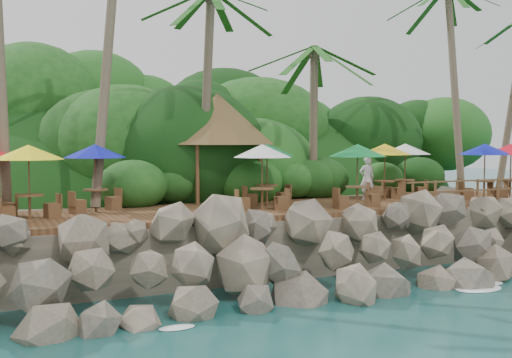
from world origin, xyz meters
name	(u,v)px	position (x,y,z in m)	size (l,w,h in m)	color
ground	(339,305)	(0.00, 0.00, 0.00)	(140.00, 140.00, 0.00)	#19514F
land_base	(179,212)	(0.00, 16.00, 1.05)	(32.00, 25.20, 2.10)	gray
jungle_hill	(146,215)	(0.00, 23.50, 0.00)	(44.80, 28.00, 15.40)	#143811
seawall	(307,255)	(0.00, 2.00, 1.15)	(29.00, 4.00, 2.30)	gray
terrace	(256,210)	(0.00, 6.00, 2.20)	(26.00, 5.00, 0.20)	brown
jungle_foliage	(185,234)	(0.00, 15.00, 0.00)	(44.00, 16.00, 12.00)	#143811
foam_line	(334,302)	(0.00, 0.30, 0.03)	(25.20, 0.80, 0.06)	white
palapa	(218,119)	(-0.26, 9.45, 5.79)	(4.89, 4.89, 4.60)	brown
dining_clusters	(270,155)	(0.47, 5.74, 4.32)	(25.85, 4.97, 2.44)	brown
railing	(467,189)	(8.33, 3.65, 2.91)	(6.10, 0.10, 1.00)	brown
waiter	(367,178)	(5.54, 6.65, 3.25)	(0.69, 0.45, 1.89)	silver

